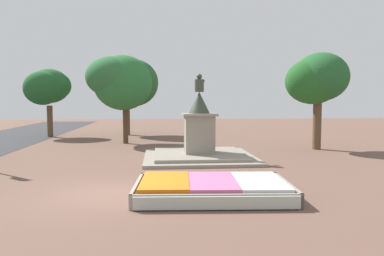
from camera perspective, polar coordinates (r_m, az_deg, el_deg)
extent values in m
plane|color=brown|center=(12.91, -13.41, -9.76)|extent=(94.02, 94.02, 0.00)
cube|color=#38281C|center=(12.31, 3.13, -9.37)|extent=(4.95, 3.24, 0.41)
cube|color=gray|center=(10.84, 3.79, -11.17)|extent=(4.97, 0.42, 0.45)
cube|color=gray|center=(13.78, 2.61, -7.78)|extent=(4.97, 0.42, 0.45)
cube|color=gray|center=(12.35, -8.37, -9.26)|extent=(0.30, 3.14, 0.45)
cube|color=gray|center=(12.73, 14.27, -8.94)|extent=(0.30, 3.14, 0.45)
cube|color=orange|center=(12.22, -4.09, -8.16)|extent=(1.70, 2.83, 0.14)
cube|color=#D86699|center=(12.25, 3.13, -8.16)|extent=(1.70, 2.83, 0.12)
cube|color=white|center=(12.46, 10.21, -8.03)|extent=(1.70, 2.83, 0.11)
cube|color=#B2BCAD|center=(10.79, 3.81, -11.24)|extent=(4.73, 0.50, 0.37)
cube|color=gray|center=(19.85, 1.10, -4.45)|extent=(5.76, 5.76, 0.16)
cube|color=gray|center=(19.83, 1.10, -4.00)|extent=(4.69, 4.69, 0.16)
cube|color=gray|center=(19.70, 1.11, -0.96)|extent=(1.50, 1.50, 1.96)
cube|color=gray|center=(19.63, 1.11, 2.06)|extent=(1.78, 1.78, 0.12)
cone|color=#384233|center=(19.62, 1.11, 3.88)|extent=(1.13, 1.13, 1.12)
cylinder|color=#384233|center=(19.63, 1.12, 6.47)|extent=(0.48, 0.48, 0.65)
sphere|color=#384233|center=(19.65, 1.12, 7.84)|extent=(0.29, 0.29, 0.29)
cylinder|color=#384233|center=(19.91, 1.51, 6.82)|extent=(0.40, 0.55, 0.38)
cylinder|color=#4C3823|center=(26.87, -10.09, 0.37)|extent=(0.37, 0.37, 2.55)
ellipsoid|color=#2A6E34|center=(26.94, -10.50, 6.80)|extent=(4.12, 4.22, 3.87)
ellipsoid|color=#2C6735|center=(26.81, -12.03, 7.63)|extent=(3.69, 3.92, 2.83)
cylinder|color=brown|center=(33.21, -20.83, 0.96)|extent=(0.46, 0.46, 2.61)
ellipsoid|color=#225829|center=(32.80, -21.84, 5.67)|extent=(3.01, 2.60, 2.74)
ellipsoid|color=#215A26|center=(33.57, -20.13, 6.05)|extent=(2.64, 2.28, 2.32)
ellipsoid|color=#235C2A|center=(33.54, -20.86, 6.01)|extent=(3.27, 3.05, 2.85)
cylinder|color=brown|center=(24.62, 18.51, 0.57)|extent=(0.52, 0.52, 3.16)
ellipsoid|color=#235E25|center=(24.20, 17.94, 6.79)|extent=(3.40, 2.98, 2.81)
ellipsoid|color=#245D2C|center=(24.46, 19.00, 7.37)|extent=(3.33, 3.63, 2.97)
cylinder|color=brown|center=(33.32, -9.91, 1.68)|extent=(0.55, 0.55, 3.17)
ellipsoid|color=#25582A|center=(32.90, -8.85, 6.83)|extent=(4.20, 4.55, 4.06)
ellipsoid|color=#255F25|center=(33.51, -10.29, 7.02)|extent=(3.98, 3.54, 3.09)
ellipsoid|color=#205E28|center=(33.87, -10.60, 7.91)|extent=(4.22, 3.60, 3.47)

